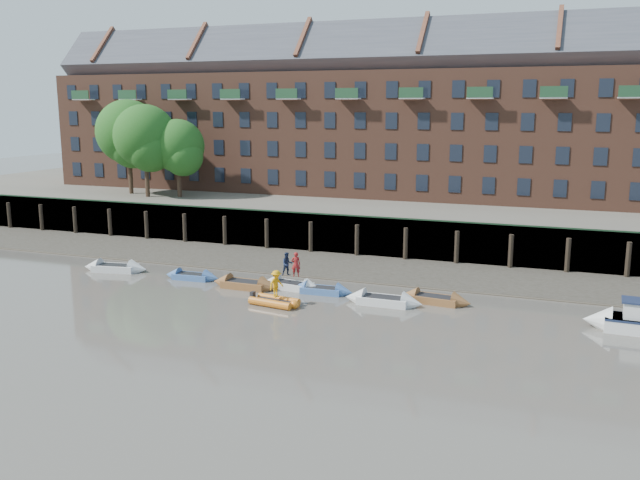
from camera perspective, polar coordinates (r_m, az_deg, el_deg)
The scene contains 19 objects.
ground at distance 34.60m, azimuth -4.65°, elevation -9.05°, with size 220.00×220.00×0.00m, color #5C574E.
foreshore at distance 50.76m, azimuth 4.00°, elevation -2.42°, with size 110.00×8.00×0.50m, color #3D382F.
mud_band at distance 47.61m, azimuth 2.83°, elevation -3.33°, with size 110.00×1.60×0.10m, color #4C4336.
river_wall at distance 54.54m, azimuth 5.33°, elevation 0.23°, with size 110.00×1.23×3.30m.
bank_terrace at distance 67.59m, azimuth 8.38°, elevation 2.31°, with size 110.00×28.00×3.20m, color #5E594D.
apartment_terrace at distance 67.76m, azimuth 8.84°, elevation 11.85°, with size 80.60×15.56×20.98m.
tree_cluster at distance 69.16m, azimuth -14.55°, elevation 8.44°, with size 11.76×7.74×9.40m.
rowboat_0 at distance 52.01m, azimuth -16.86°, elevation -2.27°, with size 5.07×2.23×1.42m.
rowboat_1 at distance 48.36m, azimuth -10.72°, elevation -3.03°, with size 4.13×1.41×1.18m.
rowboat_2 at distance 45.54m, azimuth -6.32°, elevation -3.75°, with size 4.83×1.51×1.39m.
rowboat_3 at distance 45.13m, azimuth -2.42°, elevation -3.85°, with size 4.55×1.89×1.28m.
rowboat_4 at distance 44.03m, azimuth 0.16°, elevation -4.25°, with size 4.20×1.37×1.20m.
rowboat_5 at distance 41.80m, azimuth 5.35°, elevation -5.10°, with size 4.86×1.41×1.41m.
rowboat_6 at distance 42.52m, azimuth 9.65°, elevation -4.95°, with size 4.62×1.75×1.31m.
rib_tender at distance 41.52m, azimuth -3.71°, elevation -5.20°, with size 3.24×1.91×0.55m.
motor_launch at distance 40.38m, azimuth 24.67°, elevation -6.21°, with size 5.55×2.03×2.26m.
person_rower_a at distance 44.67m, azimuth -2.05°, elevation -2.06°, with size 0.61×0.40×1.66m, color maroon.
person_rower_b at distance 45.01m, azimuth -2.78°, elevation -2.03°, with size 0.76×0.59×1.57m, color #19233F.
person_rib_crew at distance 41.29m, azimuth -3.70°, elevation -3.69°, with size 1.08×0.62×1.67m, color orange.
Camera 1 is at (13.93, -29.31, 12.00)m, focal length 38.00 mm.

